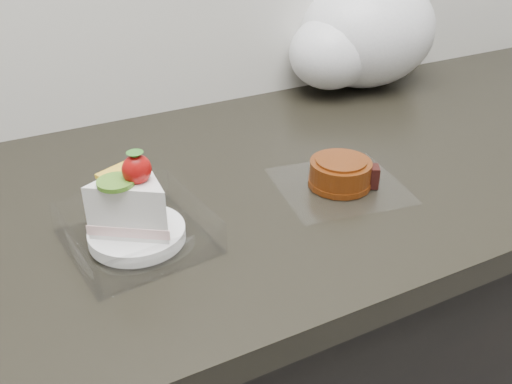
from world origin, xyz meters
The scene contains 3 objects.
cake_tray centered at (-0.11, 1.60, 0.93)m, with size 0.18×0.18×0.13m.
mooncake_wrap centered at (0.20, 1.60, 0.92)m, with size 0.21×0.20×0.04m.
plastic_bag centered at (0.48, 1.95, 1.01)m, with size 0.39×0.32×0.28m.
Camera 1 is at (-0.25, 1.01, 1.32)m, focal length 40.00 mm.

